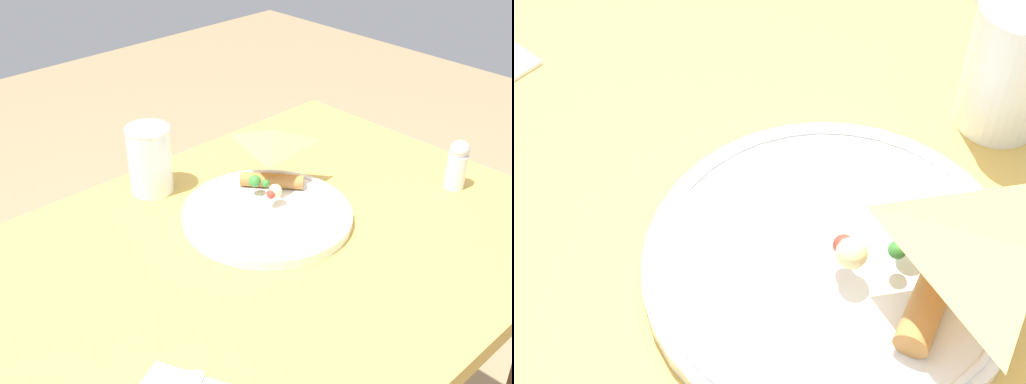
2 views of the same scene
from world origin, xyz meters
TOP-DOWN VIEW (x-y plane):
  - dining_table at (0.00, 0.00)m, footprint 1.06×0.66m
  - plate_pizza at (0.12, 0.06)m, footprint 0.27×0.27m
  - milk_glass at (0.04, 0.25)m, footprint 0.07×0.07m

SIDE VIEW (x-z plane):
  - dining_table at x=0.00m, z-range 0.25..1.03m
  - plate_pizza at x=0.12m, z-range 0.76..0.82m
  - milk_glass at x=0.04m, z-range 0.77..0.89m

